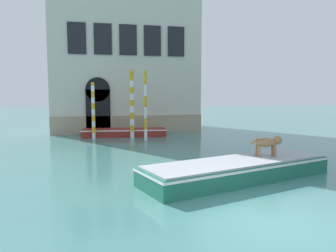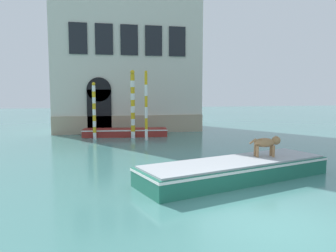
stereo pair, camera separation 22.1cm
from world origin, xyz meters
name	(u,v)px [view 2 (the right image)]	position (x,y,z in m)	size (l,w,h in m)	color
ground_plane	(272,224)	(0.00, 0.00, 0.00)	(120.00, 120.00, 0.00)	#427A75
palazzo_left	(126,32)	(-1.56, 20.81, 7.96)	(11.27, 6.13, 15.96)	beige
boat_foreground	(236,169)	(0.80, 3.87, 0.36)	(7.41, 4.02, 0.68)	#1E6651
dog_on_deck	(267,143)	(2.19, 4.28, 1.18)	(1.16, 0.45, 0.78)	#997047
boat_moored_near_palazzo	(125,132)	(-2.06, 16.12, 0.28)	(5.90, 2.09, 0.52)	maroon
mooring_pole_0	(146,105)	(-0.90, 13.92, 2.22)	(0.19, 0.19, 4.40)	white
mooring_pole_1	(133,104)	(-1.61, 15.22, 2.28)	(0.29, 0.29, 4.51)	white
mooring_pole_2	(94,110)	(-4.14, 15.37, 1.87)	(0.23, 0.23, 3.70)	white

